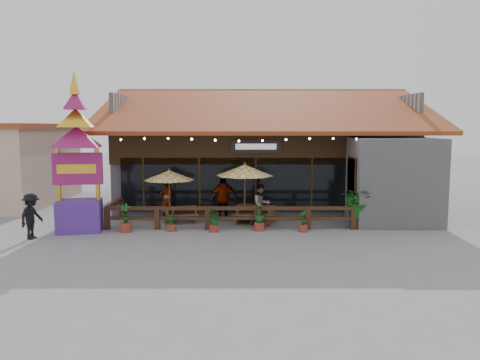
{
  "coord_description": "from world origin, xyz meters",
  "views": [
    {
      "loc": [
        -1.26,
        -18.79,
        4.09
      ],
      "look_at": [
        -1.2,
        1.5,
        1.75
      ],
      "focal_mm": 35.0,
      "sensor_mm": 36.0,
      "label": 1
    }
  ],
  "objects_px": {
    "umbrella_left": "(169,176)",
    "picnic_table_left": "(181,212)",
    "tropical_plant": "(358,201)",
    "thai_sign_tower": "(77,141)",
    "umbrella_right": "(245,170)",
    "picnic_table_right": "(255,211)",
    "pedestrian": "(32,216)"
  },
  "relations": [
    {
      "from": "umbrella_left",
      "to": "picnic_table_left",
      "type": "height_order",
      "value": "umbrella_left"
    },
    {
      "from": "thai_sign_tower",
      "to": "umbrella_left",
      "type": "bearing_deg",
      "value": 28.61
    },
    {
      "from": "picnic_table_left",
      "to": "thai_sign_tower",
      "type": "xyz_separation_m",
      "value": [
        -3.73,
        -1.76,
        3.08
      ]
    },
    {
      "from": "umbrella_left",
      "to": "picnic_table_left",
      "type": "xyz_separation_m",
      "value": [
        0.48,
        -0.02,
        -1.57
      ]
    },
    {
      "from": "umbrella_right",
      "to": "pedestrian",
      "type": "height_order",
      "value": "umbrella_right"
    },
    {
      "from": "picnic_table_right",
      "to": "umbrella_right",
      "type": "bearing_deg",
      "value": 171.29
    },
    {
      "from": "umbrella_left",
      "to": "umbrella_right",
      "type": "distance_m",
      "value": 3.23
    },
    {
      "from": "umbrella_right",
      "to": "picnic_table_left",
      "type": "relative_size",
      "value": 1.7
    },
    {
      "from": "picnic_table_left",
      "to": "umbrella_left",
      "type": "bearing_deg",
      "value": 177.95
    },
    {
      "from": "thai_sign_tower",
      "to": "pedestrian",
      "type": "xyz_separation_m",
      "value": [
        -1.32,
        -1.23,
        -2.69
      ]
    },
    {
      "from": "umbrella_left",
      "to": "tropical_plant",
      "type": "height_order",
      "value": "umbrella_left"
    },
    {
      "from": "picnic_table_right",
      "to": "tropical_plant",
      "type": "distance_m",
      "value": 4.23
    },
    {
      "from": "picnic_table_left",
      "to": "picnic_table_right",
      "type": "xyz_separation_m",
      "value": [
        3.18,
        -0.28,
        0.07
      ]
    },
    {
      "from": "thai_sign_tower",
      "to": "umbrella_right",
      "type": "bearing_deg",
      "value": 13.45
    },
    {
      "from": "umbrella_left",
      "to": "thai_sign_tower",
      "type": "xyz_separation_m",
      "value": [
        -3.25,
        -1.77,
        1.52
      ]
    },
    {
      "from": "tropical_plant",
      "to": "umbrella_left",
      "type": "bearing_deg",
      "value": 171.44
    },
    {
      "from": "umbrella_right",
      "to": "picnic_table_right",
      "type": "distance_m",
      "value": 1.79
    },
    {
      "from": "picnic_table_left",
      "to": "thai_sign_tower",
      "type": "height_order",
      "value": "thai_sign_tower"
    },
    {
      "from": "picnic_table_left",
      "to": "umbrella_right",
      "type": "bearing_deg",
      "value": -4.42
    },
    {
      "from": "picnic_table_left",
      "to": "tropical_plant",
      "type": "height_order",
      "value": "tropical_plant"
    },
    {
      "from": "umbrella_right",
      "to": "pedestrian",
      "type": "relative_size",
      "value": 1.64
    },
    {
      "from": "umbrella_right",
      "to": "picnic_table_right",
      "type": "xyz_separation_m",
      "value": [
        0.45,
        -0.07,
        -1.73
      ]
    },
    {
      "from": "umbrella_left",
      "to": "pedestrian",
      "type": "height_order",
      "value": "umbrella_left"
    },
    {
      "from": "umbrella_right",
      "to": "picnic_table_left",
      "type": "bearing_deg",
      "value": 175.58
    },
    {
      "from": "umbrella_right",
      "to": "picnic_table_right",
      "type": "height_order",
      "value": "umbrella_right"
    },
    {
      "from": "umbrella_right",
      "to": "thai_sign_tower",
      "type": "distance_m",
      "value": 6.76
    },
    {
      "from": "pedestrian",
      "to": "tropical_plant",
      "type": "bearing_deg",
      "value": -67.93
    },
    {
      "from": "picnic_table_left",
      "to": "pedestrian",
      "type": "xyz_separation_m",
      "value": [
        -5.05,
        -2.99,
        0.4
      ]
    },
    {
      "from": "umbrella_left",
      "to": "picnic_table_right",
      "type": "height_order",
      "value": "umbrella_left"
    },
    {
      "from": "thai_sign_tower",
      "to": "tropical_plant",
      "type": "height_order",
      "value": "thai_sign_tower"
    },
    {
      "from": "thai_sign_tower",
      "to": "tropical_plant",
      "type": "distance_m",
      "value": 11.29
    },
    {
      "from": "pedestrian",
      "to": "umbrella_left",
      "type": "bearing_deg",
      "value": -43.08
    }
  ]
}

